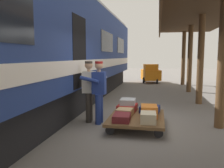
{
  "coord_description": "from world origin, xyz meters",
  "views": [
    {
      "loc": [
        -0.31,
        6.27,
        1.83
      ],
      "look_at": [
        0.81,
        0.64,
        1.15
      ],
      "focal_mm": 37.21,
      "sensor_mm": 36.0,
      "label": 1
    }
  ],
  "objects_px": {
    "suitcase_red_plastic": "(127,108)",
    "porter_by_door": "(90,89)",
    "suitcase_navy_fabric": "(150,109)",
    "suitcase_cream_canvas": "(148,117)",
    "porter_in_overalls": "(98,90)",
    "baggage_tug": "(151,74)",
    "suitcase_tan_vintage": "(125,112)",
    "suitcase_maroon_trunk": "(122,117)",
    "train_car": "(31,49)",
    "luggage_cart": "(137,118)",
    "suitcase_gray_aluminum": "(128,102)",
    "suitcase_orange_carryall": "(149,111)"
  },
  "relations": [
    {
      "from": "suitcase_navy_fabric",
      "to": "suitcase_cream_canvas",
      "type": "distance_m",
      "value": 1.02
    },
    {
      "from": "suitcase_red_plastic",
      "to": "porter_by_door",
      "type": "bearing_deg",
      "value": 14.28
    },
    {
      "from": "luggage_cart",
      "to": "suitcase_maroon_trunk",
      "type": "xyz_separation_m",
      "value": [
        0.32,
        0.51,
        0.12
      ]
    },
    {
      "from": "suitcase_orange_carryall",
      "to": "baggage_tug",
      "type": "bearing_deg",
      "value": -88.37
    },
    {
      "from": "train_car",
      "to": "suitcase_tan_vintage",
      "type": "relative_size",
      "value": 43.19
    },
    {
      "from": "suitcase_red_plastic",
      "to": "porter_by_door",
      "type": "xyz_separation_m",
      "value": [
        1.03,
        0.26,
        0.55
      ]
    },
    {
      "from": "suitcase_tan_vintage",
      "to": "suitcase_cream_canvas",
      "type": "height_order",
      "value": "suitcase_cream_canvas"
    },
    {
      "from": "porter_by_door",
      "to": "suitcase_gray_aluminum",
      "type": "bearing_deg",
      "value": -165.51
    },
    {
      "from": "suitcase_gray_aluminum",
      "to": "suitcase_maroon_trunk",
      "type": "bearing_deg",
      "value": 89.3
    },
    {
      "from": "suitcase_gray_aluminum",
      "to": "porter_by_door",
      "type": "height_order",
      "value": "porter_by_door"
    },
    {
      "from": "suitcase_navy_fabric",
      "to": "suitcase_red_plastic",
      "type": "height_order",
      "value": "suitcase_red_plastic"
    },
    {
      "from": "suitcase_maroon_trunk",
      "to": "suitcase_gray_aluminum",
      "type": "xyz_separation_m",
      "value": [
        -0.01,
        -1.03,
        0.19
      ]
    },
    {
      "from": "train_car",
      "to": "suitcase_navy_fabric",
      "type": "height_order",
      "value": "train_car"
    },
    {
      "from": "suitcase_red_plastic",
      "to": "suitcase_cream_canvas",
      "type": "height_order",
      "value": "suitcase_cream_canvas"
    },
    {
      "from": "suitcase_maroon_trunk",
      "to": "suitcase_navy_fabric",
      "type": "distance_m",
      "value": 1.2
    },
    {
      "from": "suitcase_tan_vintage",
      "to": "suitcase_cream_canvas",
      "type": "bearing_deg",
      "value": 141.1
    },
    {
      "from": "train_car",
      "to": "suitcase_gray_aluminum",
      "type": "bearing_deg",
      "value": -176.53
    },
    {
      "from": "suitcase_maroon_trunk",
      "to": "suitcase_red_plastic",
      "type": "relative_size",
      "value": 0.92
    },
    {
      "from": "suitcase_navy_fabric",
      "to": "porter_in_overalls",
      "type": "relative_size",
      "value": 0.3
    },
    {
      "from": "suitcase_orange_carryall",
      "to": "suitcase_gray_aluminum",
      "type": "xyz_separation_m",
      "value": [
        0.62,
        -0.52,
        0.13
      ]
    },
    {
      "from": "suitcase_maroon_trunk",
      "to": "train_car",
      "type": "bearing_deg",
      "value": -16.77
    },
    {
      "from": "suitcase_maroon_trunk",
      "to": "suitcase_gray_aluminum",
      "type": "relative_size",
      "value": 1.19
    },
    {
      "from": "suitcase_navy_fabric",
      "to": "suitcase_red_plastic",
      "type": "distance_m",
      "value": 0.63
    },
    {
      "from": "train_car",
      "to": "baggage_tug",
      "type": "distance_m",
      "value": 10.69
    },
    {
      "from": "luggage_cart",
      "to": "porter_in_overalls",
      "type": "distance_m",
      "value": 1.27
    },
    {
      "from": "porter_in_overalls",
      "to": "luggage_cart",
      "type": "bearing_deg",
      "value": 173.83
    },
    {
      "from": "suitcase_navy_fabric",
      "to": "suitcase_cream_canvas",
      "type": "xyz_separation_m",
      "value": [
        -0.0,
        1.02,
        0.03
      ]
    },
    {
      "from": "suitcase_red_plastic",
      "to": "suitcase_cream_canvas",
      "type": "xyz_separation_m",
      "value": [
        -0.63,
        1.02,
        0.02
      ]
    },
    {
      "from": "suitcase_navy_fabric",
      "to": "suitcase_gray_aluminum",
      "type": "distance_m",
      "value": 0.65
    },
    {
      "from": "train_car",
      "to": "baggage_tug",
      "type": "bearing_deg",
      "value": -107.39
    },
    {
      "from": "suitcase_red_plastic",
      "to": "luggage_cart",
      "type": "bearing_deg",
      "value": 121.78
    },
    {
      "from": "suitcase_navy_fabric",
      "to": "porter_by_door",
      "type": "distance_m",
      "value": 1.77
    },
    {
      "from": "train_car",
      "to": "luggage_cart",
      "type": "bearing_deg",
      "value": 173.76
    },
    {
      "from": "porter_in_overalls",
      "to": "porter_by_door",
      "type": "distance_m",
      "value": 0.32
    },
    {
      "from": "luggage_cart",
      "to": "suitcase_maroon_trunk",
      "type": "bearing_deg",
      "value": 58.22
    },
    {
      "from": "suitcase_tan_vintage",
      "to": "porter_in_overalls",
      "type": "bearing_deg",
      "value": -8.75
    },
    {
      "from": "suitcase_gray_aluminum",
      "to": "suitcase_tan_vintage",
      "type": "bearing_deg",
      "value": 88.6
    },
    {
      "from": "train_car",
      "to": "porter_in_overalls",
      "type": "distance_m",
      "value": 2.39
    },
    {
      "from": "porter_in_overalls",
      "to": "baggage_tug",
      "type": "distance_m",
      "value": 10.4
    },
    {
      "from": "suitcase_orange_carryall",
      "to": "suitcase_cream_canvas",
      "type": "distance_m",
      "value": 0.51
    },
    {
      "from": "suitcase_tan_vintage",
      "to": "luggage_cart",
      "type": "bearing_deg",
      "value": 180.0
    },
    {
      "from": "train_car",
      "to": "porter_in_overalls",
      "type": "xyz_separation_m",
      "value": [
        -2.09,
        0.23,
        -1.14
      ]
    },
    {
      "from": "suitcase_red_plastic",
      "to": "train_car",
      "type": "bearing_deg",
      "value": 3.34
    },
    {
      "from": "suitcase_red_plastic",
      "to": "porter_in_overalls",
      "type": "height_order",
      "value": "porter_in_overalls"
    },
    {
      "from": "luggage_cart",
      "to": "suitcase_maroon_trunk",
      "type": "distance_m",
      "value": 0.61
    },
    {
      "from": "suitcase_maroon_trunk",
      "to": "porter_by_door",
      "type": "xyz_separation_m",
      "value": [
        1.03,
        -0.76,
        0.56
      ]
    },
    {
      "from": "suitcase_maroon_trunk",
      "to": "suitcase_orange_carryall",
      "type": "xyz_separation_m",
      "value": [
        -0.63,
        -0.51,
        0.06
      ]
    },
    {
      "from": "train_car",
      "to": "suitcase_tan_vintage",
      "type": "xyz_separation_m",
      "value": [
        -2.83,
        0.34,
        -1.69
      ]
    },
    {
      "from": "suitcase_gray_aluminum",
      "to": "baggage_tug",
      "type": "bearing_deg",
      "value": -91.85
    },
    {
      "from": "train_car",
      "to": "porter_by_door",
      "type": "relative_size",
      "value": 12.09
    }
  ]
}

